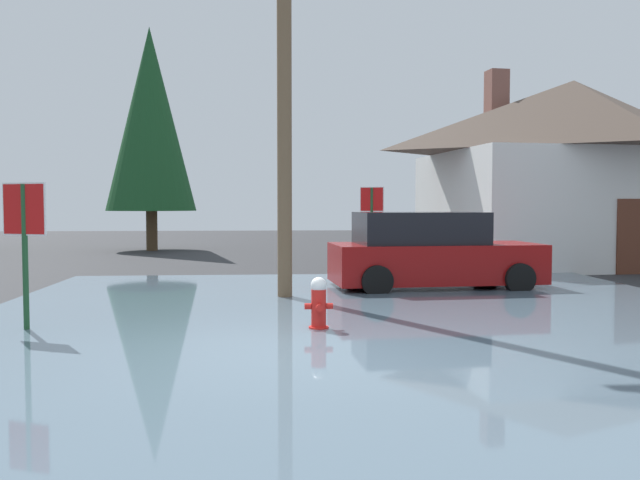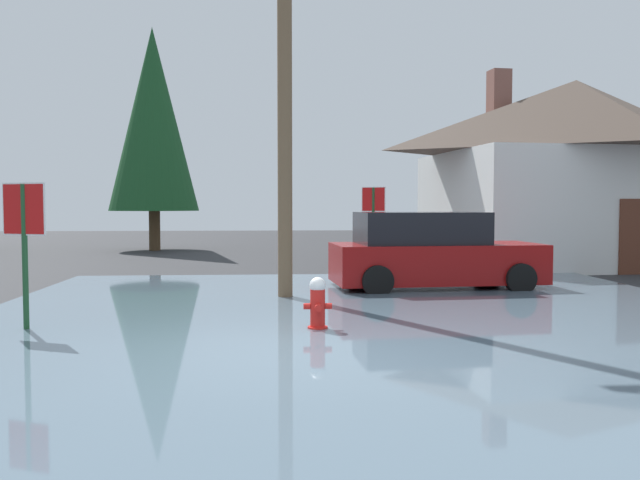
# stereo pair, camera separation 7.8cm
# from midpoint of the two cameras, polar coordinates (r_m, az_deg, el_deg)

# --- Properties ---
(ground_plane) EXTENTS (80.00, 80.00, 0.10)m
(ground_plane) POSITION_cam_midpoint_polar(r_m,az_deg,el_deg) (8.19, -3.11, -10.32)
(ground_plane) COLOR #2D2D30
(flood_puddle) EXTENTS (12.69, 13.86, 0.08)m
(flood_puddle) POSITION_cam_midpoint_polar(r_m,az_deg,el_deg) (10.25, 4.23, -7.12)
(flood_puddle) COLOR slate
(flood_puddle) RESTS_ON ground
(lane_stop_bar) EXTENTS (4.47, 0.45, 0.01)m
(lane_stop_bar) POSITION_cam_midpoint_polar(r_m,az_deg,el_deg) (7.18, -2.53, -11.81)
(lane_stop_bar) COLOR silver
(lane_stop_bar) RESTS_ON ground
(stop_sign_near) EXTENTS (0.69, 0.31, 2.15)m
(stop_sign_near) POSITION_cam_midpoint_polar(r_m,az_deg,el_deg) (10.30, -24.12, 1.05)
(stop_sign_near) COLOR #1E4C28
(stop_sign_near) RESTS_ON ground
(fire_hydrant) EXTENTS (0.41, 0.35, 0.81)m
(fire_hydrant) POSITION_cam_midpoint_polar(r_m,az_deg,el_deg) (9.60, -0.34, -5.63)
(fire_hydrant) COLOR red
(fire_hydrant) RESTS_ON ground
(utility_pole) EXTENTS (1.60, 0.28, 9.73)m
(utility_pole) POSITION_cam_midpoint_polar(r_m,az_deg,el_deg) (13.21, -3.25, 17.04)
(utility_pole) COLOR brown
(utility_pole) RESTS_ON ground
(stop_sign_far) EXTENTS (0.62, 0.31, 2.33)m
(stop_sign_far) POSITION_cam_midpoint_polar(r_m,az_deg,el_deg) (18.40, 4.33, 2.42)
(stop_sign_far) COLOR #1E4C28
(stop_sign_far) RESTS_ON ground
(house) EXTENTS (9.34, 7.39, 6.09)m
(house) POSITION_cam_midpoint_polar(r_m,az_deg,el_deg) (22.05, 20.62, 5.66)
(house) COLOR silver
(house) RESTS_ON ground
(parked_car) EXTENTS (4.56, 2.29, 1.68)m
(parked_car) POSITION_cam_midpoint_polar(r_m,az_deg,el_deg) (14.60, 9.28, -1.11)
(parked_car) COLOR maroon
(parked_car) RESTS_ON ground
(pine_tree_mid_left) EXTENTS (3.57, 3.57, 8.92)m
(pine_tree_mid_left) POSITION_cam_midpoint_polar(r_m,az_deg,el_deg) (27.96, -14.36, 9.93)
(pine_tree_mid_left) COLOR #4C3823
(pine_tree_mid_left) RESTS_ON ground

